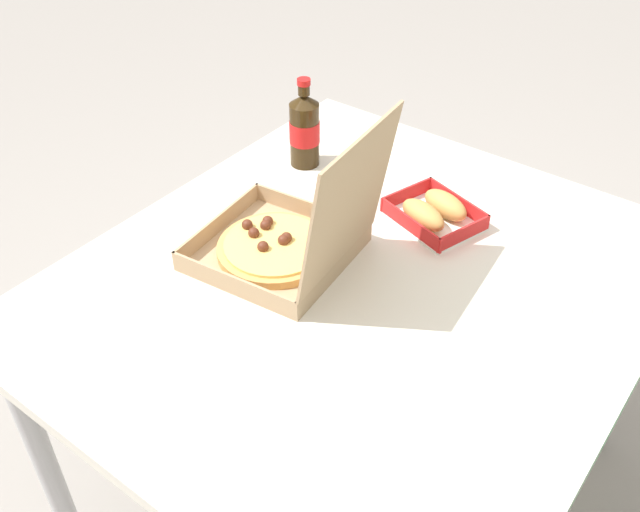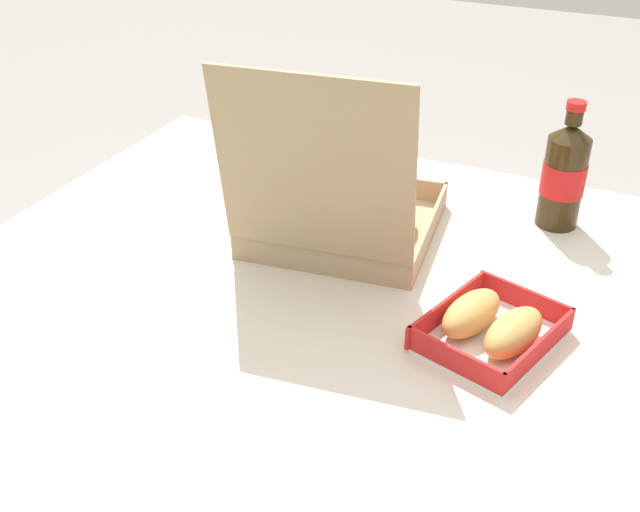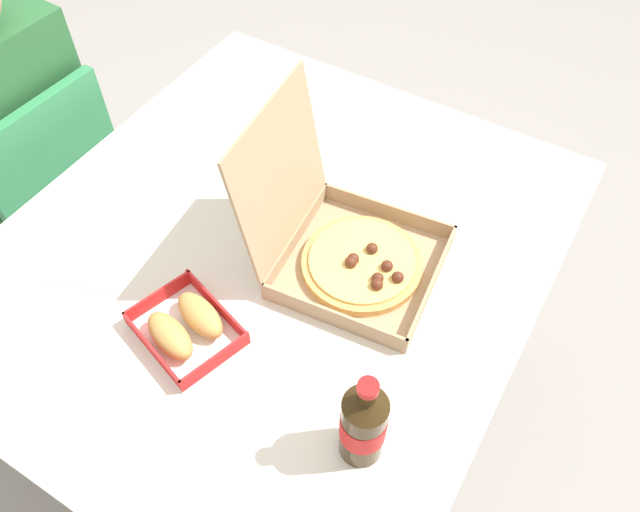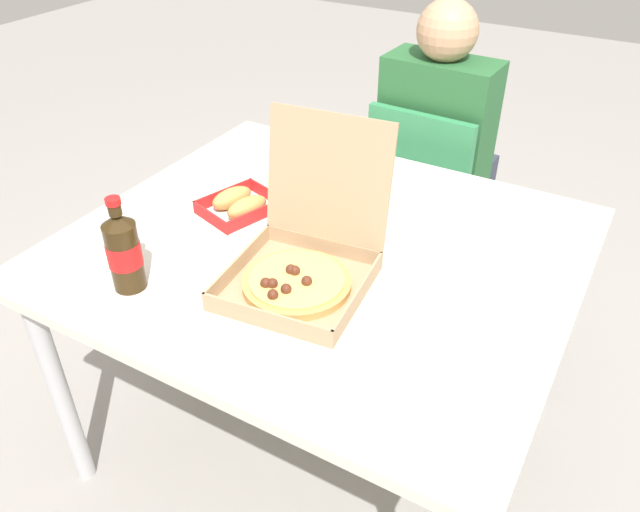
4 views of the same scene
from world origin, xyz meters
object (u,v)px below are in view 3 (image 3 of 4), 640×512
at_px(chair, 47,192).
at_px(diner_person, 3,127).
at_px(bread_side_box, 186,327).
at_px(paper_menu, 92,246).
at_px(pizza_box_open, 347,248).
at_px(cola_bottle, 363,424).

height_order(chair, diner_person, diner_person).
bearing_deg(bread_side_box, diner_person, 72.34).
bearing_deg(chair, bread_side_box, -108.74).
bearing_deg(bread_side_box, paper_menu, 77.86).
xyz_separation_m(diner_person, paper_menu, (-0.19, -0.50, 0.04)).
height_order(pizza_box_open, cola_bottle, pizza_box_open).
relative_size(pizza_box_open, bread_side_box, 1.67).
bearing_deg(diner_person, pizza_box_open, -87.63).
bearing_deg(paper_menu, cola_bottle, -120.84).
bearing_deg(bread_side_box, pizza_box_open, -30.05).
relative_size(diner_person, paper_menu, 5.48).
distance_m(pizza_box_open, paper_menu, 0.53).
bearing_deg(chair, pizza_box_open, -87.31).
bearing_deg(chair, cola_bottle, -103.85).
bearing_deg(bread_side_box, chair, 71.26).
xyz_separation_m(cola_bottle, paper_menu, (0.09, 0.68, -0.09)).
height_order(diner_person, pizza_box_open, diner_person).
relative_size(diner_person, pizza_box_open, 3.04).
xyz_separation_m(chair, paper_menu, (-0.19, -0.45, 0.25)).
xyz_separation_m(diner_person, cola_bottle, (-0.28, -1.19, 0.14)).
bearing_deg(chair, diner_person, 87.33).
height_order(pizza_box_open, paper_menu, pizza_box_open).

